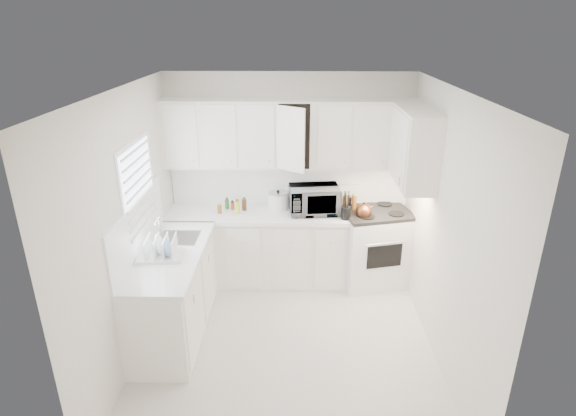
{
  "coord_description": "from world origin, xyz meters",
  "views": [
    {
      "loc": [
        0.09,
        -4.0,
        3.15
      ],
      "look_at": [
        0.0,
        0.7,
        1.25
      ],
      "focal_mm": 29.08,
      "sensor_mm": 36.0,
      "label": 1
    }
  ],
  "objects_px": {
    "stove": "(374,237)",
    "utensil_crock": "(346,205)",
    "tea_kettle": "(364,210)",
    "microwave": "(314,197)",
    "dish_rack": "(160,246)",
    "rice_cooker": "(278,200)"
  },
  "relations": [
    {
      "from": "utensil_crock",
      "to": "tea_kettle",
      "type": "bearing_deg",
      "value": 9.45
    },
    {
      "from": "tea_kettle",
      "to": "microwave",
      "type": "bearing_deg",
      "value": 144.07
    },
    {
      "from": "utensil_crock",
      "to": "dish_rack",
      "type": "xyz_separation_m",
      "value": [
        -1.94,
        -1.0,
        -0.06
      ]
    },
    {
      "from": "stove",
      "to": "utensil_crock",
      "type": "relative_size",
      "value": 3.41
    },
    {
      "from": "utensil_crock",
      "to": "dish_rack",
      "type": "relative_size",
      "value": 0.85
    },
    {
      "from": "microwave",
      "to": "tea_kettle",
      "type": "bearing_deg",
      "value": -22.02
    },
    {
      "from": "stove",
      "to": "tea_kettle",
      "type": "bearing_deg",
      "value": -151.97
    },
    {
      "from": "utensil_crock",
      "to": "stove",
      "type": "bearing_deg",
      "value": 26.51
    },
    {
      "from": "stove",
      "to": "tea_kettle",
      "type": "relative_size",
      "value": 5.24
    },
    {
      "from": "rice_cooker",
      "to": "stove",
      "type": "bearing_deg",
      "value": -0.1
    },
    {
      "from": "stove",
      "to": "microwave",
      "type": "distance_m",
      "value": 0.93
    },
    {
      "from": "utensil_crock",
      "to": "microwave",
      "type": "bearing_deg",
      "value": 152.09
    },
    {
      "from": "dish_rack",
      "to": "rice_cooker",
      "type": "bearing_deg",
      "value": 44.46
    },
    {
      "from": "tea_kettle",
      "to": "microwave",
      "type": "height_order",
      "value": "microwave"
    },
    {
      "from": "rice_cooker",
      "to": "utensil_crock",
      "type": "bearing_deg",
      "value": -15.21
    },
    {
      "from": "tea_kettle",
      "to": "rice_cooker",
      "type": "distance_m",
      "value": 1.06
    },
    {
      "from": "microwave",
      "to": "dish_rack",
      "type": "height_order",
      "value": "microwave"
    },
    {
      "from": "utensil_crock",
      "to": "dish_rack",
      "type": "bearing_deg",
      "value": -152.79
    },
    {
      "from": "stove",
      "to": "microwave",
      "type": "relative_size",
      "value": 2.1
    },
    {
      "from": "stove",
      "to": "tea_kettle",
      "type": "distance_m",
      "value": 0.49
    },
    {
      "from": "utensil_crock",
      "to": "dish_rack",
      "type": "distance_m",
      "value": 2.18
    },
    {
      "from": "stove",
      "to": "dish_rack",
      "type": "height_order",
      "value": "stove"
    }
  ]
}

